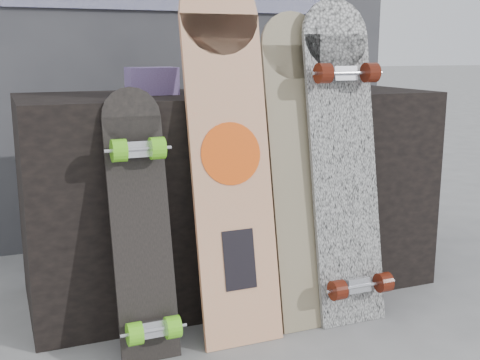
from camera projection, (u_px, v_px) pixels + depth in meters
name	position (u px, v px, depth m)	size (l,w,h in m)	color
ground	(285.00, 337.00, 2.06)	(60.00, 60.00, 0.00)	slate
vendor_table	(231.00, 192.00, 2.43)	(1.60, 0.60, 0.80)	black
booth	(170.00, 22.00, 3.05)	(2.40, 0.22, 2.20)	#37373C
merch_box_purple	(152.00, 81.00, 2.23)	(0.18, 0.12, 0.10)	#583976
merch_box_small	(305.00, 75.00, 2.56)	(0.14, 0.14, 0.12)	#583976
merch_box_flat	(270.00, 83.00, 2.47)	(0.22, 0.10, 0.06)	#D1B78C
longboard_geisha	(229.00, 148.00, 1.99)	(0.28, 0.28, 1.22)	tan
longboard_celtic	(301.00, 160.00, 2.11)	(0.24, 0.25, 1.10)	beige
longboard_cascadia	(344.00, 156.00, 2.13)	(0.26, 0.30, 1.15)	white
skateboard_dark	(141.00, 222.00, 1.89)	(0.19, 0.28, 0.85)	black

